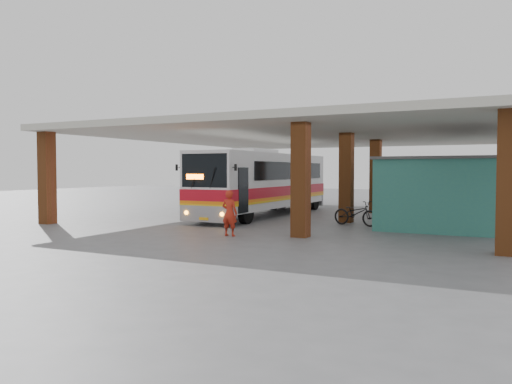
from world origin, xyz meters
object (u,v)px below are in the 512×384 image
object	(u,v)px
motorcycle	(356,213)
pedestrian	(230,213)
red_chair	(392,213)
coach_bus	(264,183)

from	to	relation	value
motorcycle	pedestrian	distance (m)	6.67
pedestrian	red_chair	distance (m)	10.07
pedestrian	red_chair	world-z (taller)	pedestrian
coach_bus	motorcycle	bearing A→B (deg)	-24.64
motorcycle	red_chair	bearing A→B (deg)	-2.62
coach_bus	pedestrian	bearing A→B (deg)	-73.07
pedestrian	motorcycle	bearing A→B (deg)	-119.73
pedestrian	coach_bus	bearing A→B (deg)	-72.31
coach_bus	motorcycle	world-z (taller)	coach_bus
coach_bus	red_chair	bearing A→B (deg)	4.81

